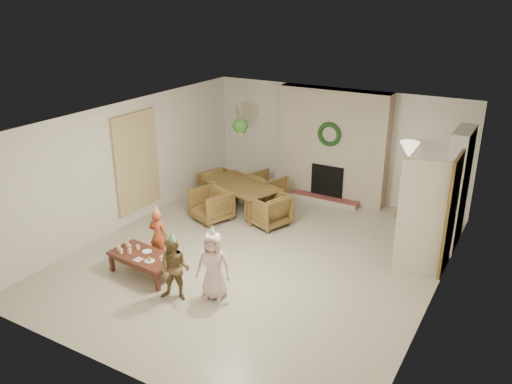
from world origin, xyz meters
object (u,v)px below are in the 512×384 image
Objects in this scene: dining_chair_far at (267,188)px; dining_chair_right at (269,209)px; dining_table at (240,197)px; child_red at (158,236)px; dining_chair_left at (219,187)px; child_plaid at (174,269)px; child_pink at (213,265)px; coffee_table_top at (144,256)px; dining_chair_near at (211,205)px.

dining_chair_right is (0.62, -1.04, 0.00)m from dining_chair_far.
child_red is (-0.09, -2.58, 0.16)m from dining_table.
child_plaid reaches higher than dining_chair_left.
child_pink is (2.13, -3.35, 0.21)m from dining_chair_left.
coffee_table_top is at bearing 163.21° from child_pink.
dining_chair_far is 0.71× the size of child_plaid.
dining_chair_right is 2.91m from coffee_table_top.
dining_chair_far reaches higher than dining_table.
dining_chair_far is at bearing 92.10° from coffee_table_top.
coffee_table_top is (-0.22, -3.82, 0.01)m from dining_chair_far.
dining_chair_far is at bearing 90.00° from dining_table.
dining_chair_right is 0.61× the size of coffee_table_top.
dining_chair_left reaches higher than coffee_table_top.
dining_chair_left is 1.00× the size of dining_chair_right.
dining_chair_far reaches higher than coffee_table_top.
dining_chair_left is (-0.45, 0.97, 0.00)m from dining_chair_near.
dining_chair_near and dining_chair_left have the same top height.
child_pink is at bearing 6.53° from coffee_table_top.
dining_chair_near is 1.00× the size of dining_chair_left.
dining_chair_right is 0.71× the size of child_plaid.
dining_chair_near reaches higher than coffee_table_top.
coffee_table_top is (0.30, -2.40, 0.01)m from dining_chair_near.
dining_chair_far is 3.83m from coffee_table_top.
dining_chair_left is 3.46m from coffee_table_top.
dining_chair_right is at bearing 83.10° from child_pink.
child_plaid is (0.06, -3.11, 0.18)m from dining_chair_right.
dining_chair_right is at bearing -90.00° from dining_chair_left.
child_red is at bearing 143.72° from child_pink.
dining_chair_far is at bearing -128.66° from dining_chair_right.
dining_table is 1.58× the size of child_pink.
child_red is at bearing 104.17° from dining_chair_far.
dining_chair_left is at bearing 97.28° from child_plaid.
dining_chair_left is 2.91m from child_red.
child_pink is at bearing -127.17° from dining_chair_left.
dining_chair_far is (0.53, 1.42, 0.00)m from dining_chair_near.
dining_chair_far is at bearing -108.06° from child_red.
child_pink reaches higher than coffee_table_top.
coffee_table_top is 1.16× the size of child_plaid.
dining_chair_right is 2.81m from child_pink.
child_red is 0.86× the size of child_pink.
dining_chair_left is 0.61× the size of coffee_table_top.
child_red reaches higher than dining_chair_near.
dining_chair_right is at bearing 74.27° from child_plaid.
dining_table is 0.76m from dining_chair_left.
coffee_table_top is (0.04, -3.11, 0.04)m from dining_table.
child_pink is at bearing 149.70° from child_red.
coffee_table_top is 1.40m from child_pink.
coffee_table_top is at bearing 92.12° from child_red.
dining_chair_near is at bearing -90.00° from dining_table.
dining_chair_right is (0.89, -0.33, 0.03)m from dining_table.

